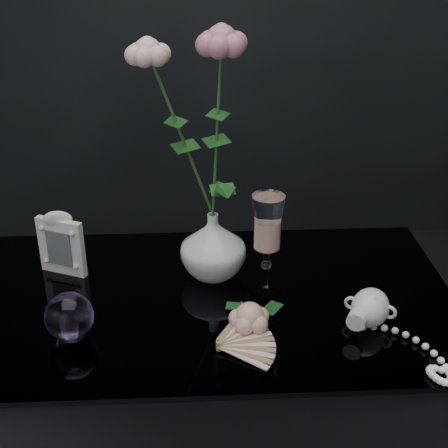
{
  "coord_description": "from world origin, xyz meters",
  "views": [
    {
      "loc": [
        -0.0,
        -1.02,
        1.48
      ],
      "look_at": [
        0.05,
        0.07,
        0.92
      ],
      "focal_mm": 50.0,
      "sensor_mm": 36.0,
      "label": 1
    }
  ],
  "objects_px": {
    "paperweight": "(69,316)",
    "loose_rose": "(250,317)",
    "wine_glass": "(267,245)",
    "picture_frame": "(61,242)",
    "pearl_jar": "(370,306)",
    "vase": "(213,245)"
  },
  "relations": [
    {
      "from": "paperweight",
      "to": "loose_rose",
      "type": "height_order",
      "value": "paperweight"
    },
    {
      "from": "wine_glass",
      "to": "paperweight",
      "type": "distance_m",
      "value": 0.41
    },
    {
      "from": "paperweight",
      "to": "picture_frame",
      "type": "bearing_deg",
      "value": 103.05
    },
    {
      "from": "paperweight",
      "to": "pearl_jar",
      "type": "relative_size",
      "value": 0.35
    },
    {
      "from": "wine_glass",
      "to": "pearl_jar",
      "type": "bearing_deg",
      "value": -33.63
    },
    {
      "from": "picture_frame",
      "to": "pearl_jar",
      "type": "relative_size",
      "value": 0.58
    },
    {
      "from": "pearl_jar",
      "to": "vase",
      "type": "bearing_deg",
      "value": 174.91
    },
    {
      "from": "wine_glass",
      "to": "loose_rose",
      "type": "distance_m",
      "value": 0.17
    },
    {
      "from": "wine_glass",
      "to": "paperweight",
      "type": "height_order",
      "value": "wine_glass"
    },
    {
      "from": "wine_glass",
      "to": "paperweight",
      "type": "relative_size",
      "value": 2.38
    },
    {
      "from": "vase",
      "to": "picture_frame",
      "type": "relative_size",
      "value": 0.98
    },
    {
      "from": "wine_glass",
      "to": "loose_rose",
      "type": "bearing_deg",
      "value": -108.31
    },
    {
      "from": "loose_rose",
      "to": "pearl_jar",
      "type": "xyz_separation_m",
      "value": [
        0.23,
        0.01,
        0.01
      ]
    },
    {
      "from": "wine_glass",
      "to": "paperweight",
      "type": "xyz_separation_m",
      "value": [
        -0.38,
        -0.14,
        -0.06
      ]
    },
    {
      "from": "pearl_jar",
      "to": "loose_rose",
      "type": "bearing_deg",
      "value": -149.12
    },
    {
      "from": "picture_frame",
      "to": "loose_rose",
      "type": "bearing_deg",
      "value": -7.32
    },
    {
      "from": "loose_rose",
      "to": "picture_frame",
      "type": "bearing_deg",
      "value": 124.86
    },
    {
      "from": "wine_glass",
      "to": "picture_frame",
      "type": "bearing_deg",
      "value": 168.06
    },
    {
      "from": "wine_glass",
      "to": "picture_frame",
      "type": "relative_size",
      "value": 1.44
    },
    {
      "from": "paperweight",
      "to": "pearl_jar",
      "type": "height_order",
      "value": "paperweight"
    },
    {
      "from": "vase",
      "to": "paperweight",
      "type": "height_order",
      "value": "vase"
    },
    {
      "from": "paperweight",
      "to": "pearl_jar",
      "type": "xyz_separation_m",
      "value": [
        0.57,
        0.02,
        -0.01
      ]
    }
  ]
}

